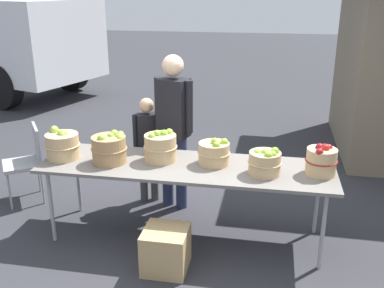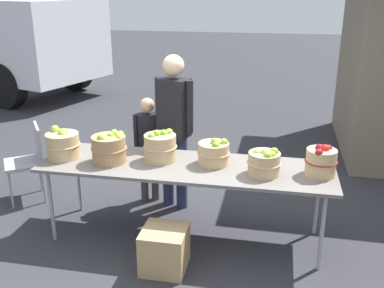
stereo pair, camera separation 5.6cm
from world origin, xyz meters
TOP-DOWN VIEW (x-y plane):
  - ground_plane at (0.00, 0.00)m, footprint 40.00×40.00m
  - market_table at (0.00, 0.00)m, footprint 2.70×0.76m
  - apple_basket_green_0 at (-1.19, -0.04)m, footprint 0.33×0.33m
  - apple_basket_green_1 at (-0.71, -0.06)m, footprint 0.33×0.33m
  - apple_basket_green_2 at (-0.26, 0.07)m, footprint 0.32×0.32m
  - apple_basket_green_3 at (0.25, 0.07)m, footprint 0.30×0.30m
  - apple_basket_green_4 at (0.71, -0.08)m, footprint 0.30×0.30m
  - apple_basket_red_0 at (1.20, 0.01)m, footprint 0.28×0.28m
  - vendor_adult at (-0.25, 0.61)m, footprint 0.43×0.30m
  - child_customer at (-0.56, 0.68)m, footprint 0.30×0.23m
  - folding_chair at (-1.88, 0.47)m, footprint 0.56×0.56m
  - produce_crate at (-0.07, -0.54)m, footprint 0.37×0.37m

SIDE VIEW (x-z plane):
  - ground_plane at x=0.00m, z-range 0.00..0.00m
  - produce_crate at x=-0.07m, z-range 0.00..0.37m
  - folding_chair at x=-1.88m, z-range 0.08..0.94m
  - child_customer at x=-0.56m, z-range 0.11..1.30m
  - market_table at x=0.00m, z-range 0.34..1.09m
  - apple_basket_green_3 at x=0.25m, z-range 0.73..0.99m
  - apple_basket_green_4 at x=0.71m, z-range 0.74..0.99m
  - apple_basket_red_0 at x=1.20m, z-range 0.74..1.02m
  - apple_basket_green_0 at x=-1.19m, z-range 0.73..1.03m
  - apple_basket_green_1 at x=-0.71m, z-range 0.74..1.04m
  - apple_basket_green_2 at x=-0.26m, z-range 0.74..1.04m
  - vendor_adult at x=-0.25m, z-range 0.15..1.81m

